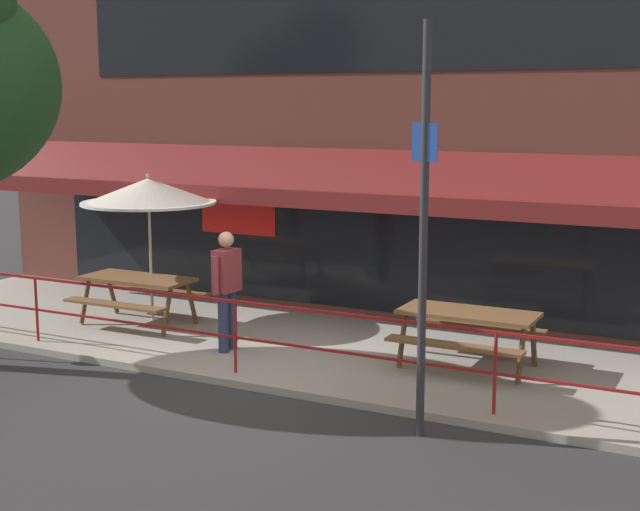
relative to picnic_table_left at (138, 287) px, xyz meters
The scene contains 9 objects.
ground_plane 3.36m from the picnic_table_left, 32.85° to the right, with size 120.00×120.00×0.00m, color #2D2D30.
patio_deck 2.84m from the picnic_table_left, ahead, with size 15.00×4.00×0.10m, color #9E998E.
restaurant_building 4.55m from the picnic_table_left, 41.55° to the left, with size 15.00×1.60×6.81m.
patio_railing 3.13m from the picnic_table_left, 28.23° to the right, with size 13.84×0.04×0.97m.
picnic_table_left is the anchor object (origin of this frame).
picnic_table_centre 5.38m from the picnic_table_left, ahead, with size 1.80×1.42×0.76m.
patio_umbrella_left 1.52m from the picnic_table_left, 90.00° to the left, with size 2.14×2.14×2.38m.
pedestrian_walking 2.22m from the picnic_table_left, 16.91° to the right, with size 0.26×0.62×1.71m.
street_sign_pole 6.23m from the picnic_table_left, 21.72° to the right, with size 0.28×0.09×4.41m.
Camera 1 is at (6.08, -9.18, 3.58)m, focal length 50.00 mm.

